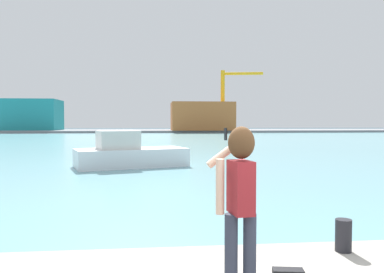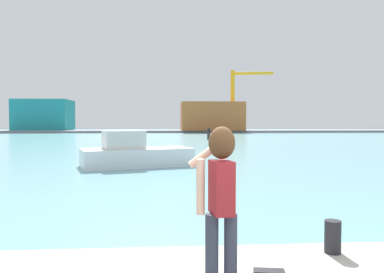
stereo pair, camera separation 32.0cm
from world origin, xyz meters
The scene contains 9 objects.
ground_plane centered at (0.00, 50.00, 0.00)m, with size 220.00×220.00×0.00m, color #334751.
harbor_water centered at (0.00, 52.00, 0.01)m, with size 140.00×100.00×0.02m, color #6BA8B2.
far_shore_dock centered at (0.00, 92.00, 0.27)m, with size 140.00×20.00×0.53m, color gray.
person_photographer centered at (-0.66, 0.54, 1.69)m, with size 0.53×0.55×1.74m.
harbor_bollard centered at (1.05, 1.58, 0.85)m, with size 0.22×0.22×0.45m, color black.
boat_moored centered at (-2.92, 17.22, 0.71)m, with size 6.33×4.18×1.95m.
warehouse_left centered at (-31.13, 92.52, 4.25)m, with size 12.76×10.21×7.42m, color teal.
warehouse_right centered at (9.86, 86.19, 3.85)m, with size 14.59×9.41×6.63m, color #B26633.
port_crane centered at (16.35, 87.73, 9.40)m, with size 10.12×2.46×14.54m.
Camera 1 is at (-1.55, -3.34, 2.41)m, focal length 35.38 mm.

